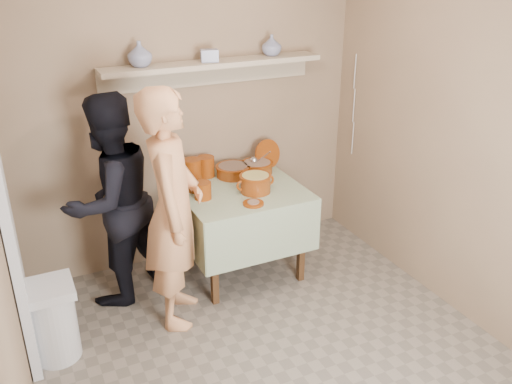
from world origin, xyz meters
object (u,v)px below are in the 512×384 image
person_cook (173,210)px  serving_table (239,201)px  cazuela_rice (255,182)px  trash_bin (53,321)px  person_helper (111,201)px

person_cook → serving_table: person_cook is taller
person_cook → cazuela_rice: 0.80m
cazuela_rice → serving_table: bearing=120.6°
serving_table → cazuela_rice: cazuela_rice is taller
person_cook → serving_table: 0.81m
serving_table → trash_bin: (-1.56, -0.49, -0.36)m
serving_table → trash_bin: size_ratio=1.74×
person_helper → trash_bin: size_ratio=2.91×
person_cook → cazuela_rice: person_cook is taller
cazuela_rice → trash_bin: size_ratio=0.59×
person_cook → trash_bin: 1.07m
person_helper → cazuela_rice: 1.11m
serving_table → trash_bin: bearing=-162.6°
person_helper → serving_table: bearing=148.3°
person_helper → trash_bin: 0.94m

